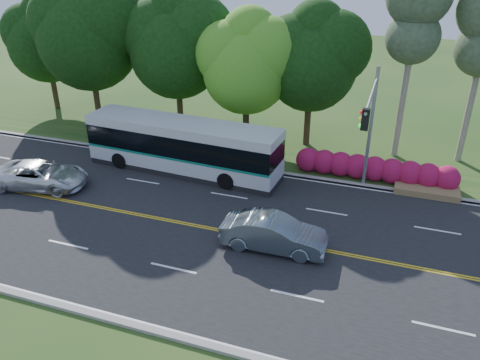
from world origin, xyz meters
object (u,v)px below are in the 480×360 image
(traffic_signal, at_px, (370,120))
(suv, at_px, (40,175))
(sedan, at_px, (274,233))
(transit_bus, at_px, (183,147))

(traffic_signal, distance_m, suv, 18.63)
(suv, bearing_deg, traffic_signal, -86.57)
(sedan, xyz_separation_m, suv, (-14.39, 1.56, -0.05))
(transit_bus, relative_size, sedan, 2.55)
(suv, bearing_deg, transit_bus, -66.29)
(traffic_signal, xyz_separation_m, sedan, (-3.28, -6.00, -3.85))
(traffic_signal, bearing_deg, suv, -165.91)
(transit_bus, bearing_deg, traffic_signal, 2.46)
(traffic_signal, height_order, transit_bus, traffic_signal)
(sedan, relative_size, suv, 0.90)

